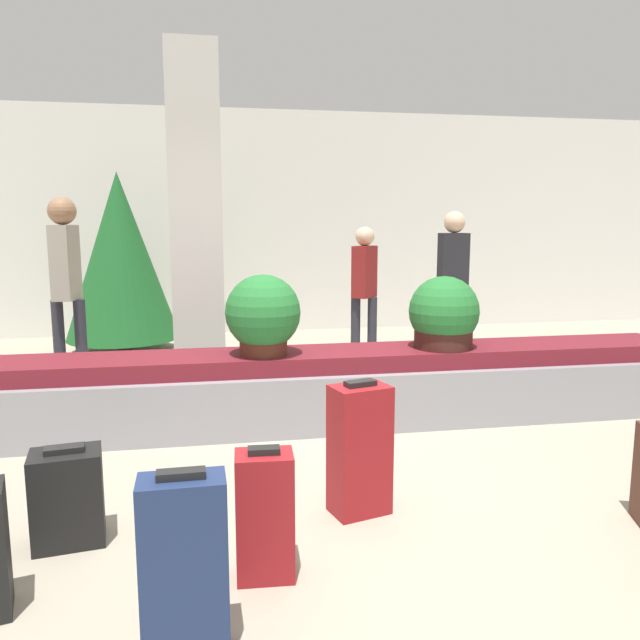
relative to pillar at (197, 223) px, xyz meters
The scene contains 14 objects.
ground_plane 3.14m from the pillar, 69.24° to the right, with size 18.00×18.00×0.00m, color #9E937F.
back_wall 3.36m from the pillar, 73.43° to the left, with size 18.00×0.06×3.20m.
carousel 2.01m from the pillar, 50.91° to the right, with size 6.34×0.74×0.60m.
pillar is the anchor object (origin of this frame).
suitcase_0 3.58m from the pillar, 84.47° to the right, with size 0.27×0.21×0.62m.
suitcase_1 3.99m from the pillar, 90.27° to the right, with size 0.32×0.19×0.73m.
suitcase_2 3.21m from the pillar, 102.55° to the right, with size 0.38×0.30×0.51m.
suitcase_3 3.16m from the pillar, 72.02° to the right, with size 0.36×0.29×0.76m.
potted_plant_0 2.44m from the pillar, 31.85° to the right, with size 0.57×0.57×0.59m.
potted_plant_1 1.52m from the pillar, 68.24° to the right, with size 0.58×0.58×0.63m.
traveler_0 1.33m from the pillar, behind, with size 0.31×0.35×1.84m.
traveler_1 2.23m from the pillar, 28.22° to the left, with size 0.34×0.36×1.56m.
traveler_2 3.00m from the pillar, 14.87° to the left, with size 0.32×0.24×1.73m.
decorated_tree 2.24m from the pillar, 115.95° to the left, with size 1.37×1.37×2.21m.
Camera 1 is at (-0.86, -3.45, 1.62)m, focal length 35.00 mm.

